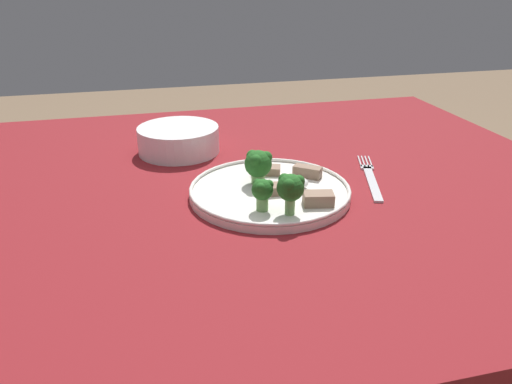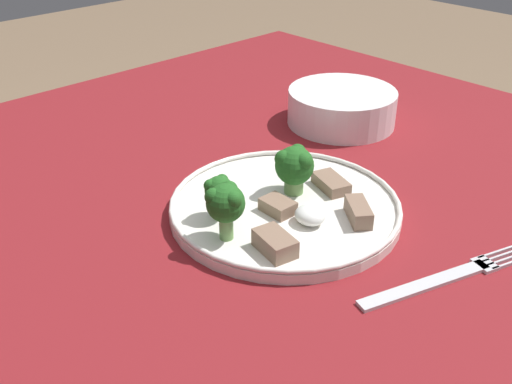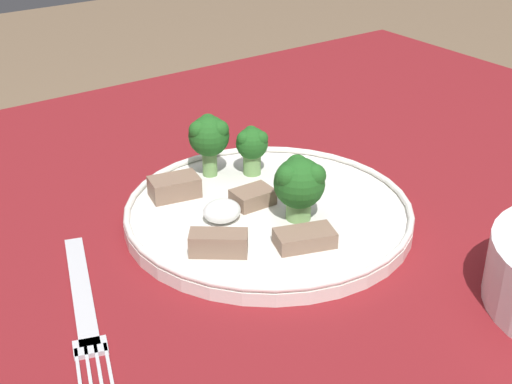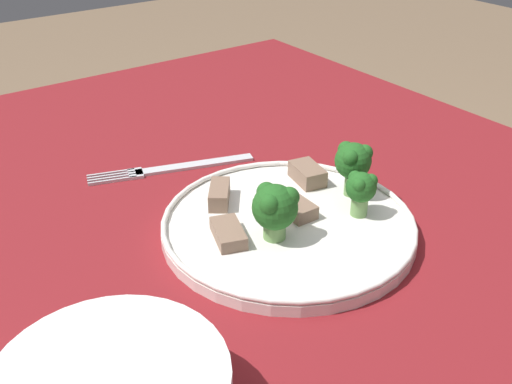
% 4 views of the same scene
% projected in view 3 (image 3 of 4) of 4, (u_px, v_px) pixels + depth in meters
% --- Properties ---
extents(table, '(1.16, 1.00, 0.71)m').
position_uv_depth(table, '(301.00, 342.00, 0.65)').
color(table, maroon).
rests_on(table, ground_plane).
extents(dinner_plate, '(0.27, 0.27, 0.02)m').
position_uv_depth(dinner_plate, '(268.00, 213.00, 0.66)').
color(dinner_plate, white).
rests_on(dinner_plate, table).
extents(fork, '(0.08, 0.21, 0.00)m').
position_uv_depth(fork, '(84.00, 309.00, 0.54)').
color(fork, silver).
rests_on(fork, table).
extents(broccoli_floret_near_rim_left, '(0.04, 0.04, 0.06)m').
position_uv_depth(broccoli_floret_near_rim_left, '(209.00, 136.00, 0.70)').
color(broccoli_floret_near_rim_left, '#709E56').
rests_on(broccoli_floret_near_rim_left, dinner_plate).
extents(broccoli_floret_center_left, '(0.05, 0.05, 0.06)m').
position_uv_depth(broccoli_floret_center_left, '(299.00, 183.00, 0.63)').
color(broccoli_floret_center_left, '#709E56').
rests_on(broccoli_floret_center_left, dinner_plate).
extents(broccoli_floret_back_left, '(0.03, 0.03, 0.05)m').
position_uv_depth(broccoli_floret_back_left, '(252.00, 145.00, 0.71)').
color(broccoli_floret_back_left, '#709E56').
rests_on(broccoli_floret_back_left, dinner_plate).
extents(meat_slice_front_slice, '(0.04, 0.03, 0.01)m').
position_uv_depth(meat_slice_front_slice, '(253.00, 197.00, 0.67)').
color(meat_slice_front_slice, '#846651').
rests_on(meat_slice_front_slice, dinner_plate).
extents(meat_slice_middle_slice, '(0.06, 0.04, 0.01)m').
position_uv_depth(meat_slice_middle_slice, '(304.00, 241.00, 0.60)').
color(meat_slice_middle_slice, '#846651').
rests_on(meat_slice_middle_slice, dinner_plate).
extents(meat_slice_rear_slice, '(0.05, 0.05, 0.02)m').
position_uv_depth(meat_slice_rear_slice, '(218.00, 243.00, 0.59)').
color(meat_slice_rear_slice, '#846651').
rests_on(meat_slice_rear_slice, dinner_plate).
extents(meat_slice_edge_slice, '(0.05, 0.04, 0.02)m').
position_uv_depth(meat_slice_edge_slice, '(174.00, 187.00, 0.68)').
color(meat_slice_edge_slice, '#846651').
rests_on(meat_slice_edge_slice, dinner_plate).
extents(sauce_dollop, '(0.03, 0.03, 0.02)m').
position_uv_depth(sauce_dollop, '(222.00, 211.00, 0.64)').
color(sauce_dollop, white).
rests_on(sauce_dollop, dinner_plate).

